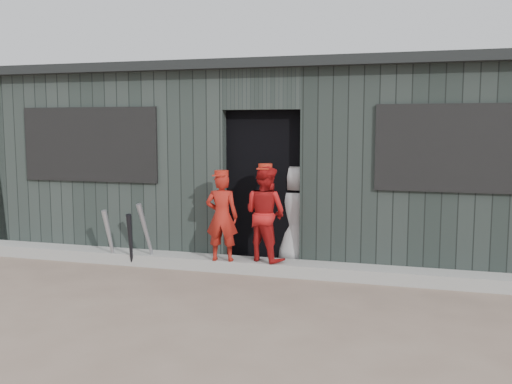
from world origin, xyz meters
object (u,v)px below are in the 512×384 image
(bat_right, at_px, (130,240))
(player_red_right, at_px, (265,213))
(player_grey_back, at_px, (297,216))
(dugout, at_px, (288,160))
(bat_left, at_px, (110,237))
(bat_mid, at_px, (147,235))
(player_red_left, at_px, (222,217))

(bat_right, height_order, player_red_right, player_red_right)
(player_grey_back, bearing_deg, dugout, -86.57)
(player_red_right, relative_size, player_grey_back, 0.89)
(bat_left, height_order, bat_mid, bat_mid)
(bat_mid, bearing_deg, bat_left, -174.22)
(player_grey_back, bearing_deg, bat_left, 0.20)
(bat_left, xyz_separation_m, player_red_right, (2.02, 0.22, 0.37))
(bat_left, bearing_deg, player_red_right, 6.32)
(player_red_right, height_order, dugout, dugout)
(bat_mid, bearing_deg, player_red_right, 6.50)
(bat_left, xyz_separation_m, bat_right, (0.32, -0.04, -0.01))
(dugout, bearing_deg, bat_left, -135.46)
(bat_right, height_order, player_grey_back, player_grey_back)
(player_red_left, distance_m, dugout, 1.96)
(bat_right, relative_size, player_red_left, 0.66)
(player_grey_back, height_order, dugout, dugout)
(bat_left, bearing_deg, bat_right, -6.32)
(bat_right, bearing_deg, bat_mid, 24.68)
(player_red_right, bearing_deg, bat_right, 32.71)
(player_red_left, bearing_deg, player_red_right, -169.80)
(bat_right, relative_size, player_red_right, 0.61)
(player_red_left, bearing_deg, bat_right, -2.59)
(player_red_right, distance_m, player_grey_back, 0.52)
(bat_mid, height_order, dugout, dugout)
(bat_mid, distance_m, dugout, 2.47)
(dugout, bearing_deg, player_red_right, -86.38)
(dugout, bearing_deg, player_grey_back, -71.57)
(bat_mid, height_order, player_red_right, player_red_right)
(bat_right, distance_m, dugout, 2.67)
(bat_mid, bearing_deg, player_grey_back, 17.67)
(bat_right, relative_size, player_grey_back, 0.54)
(player_red_left, xyz_separation_m, player_red_right, (0.51, 0.16, 0.04))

